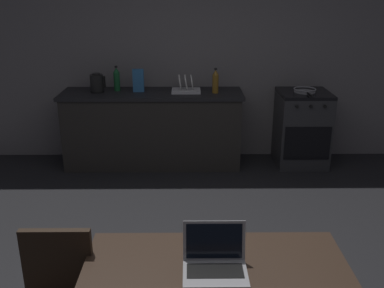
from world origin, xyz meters
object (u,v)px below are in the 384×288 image
at_px(stove_oven, 302,128).
at_px(electric_kettle, 97,83).
at_px(dish_rack, 186,88).
at_px(bottle, 215,81).
at_px(cereal_box, 138,80).
at_px(laptop, 215,263).
at_px(frying_pan, 305,90).
at_px(bottle_b, 117,79).

xyz_separation_m(stove_oven, electric_kettle, (-2.48, 0.00, 0.56)).
bearing_deg(stove_oven, dish_rack, 179.90).
height_order(bottle, cereal_box, bottle).
bearing_deg(dish_rack, bottle, -8.24).
bearing_deg(bottle, cereal_box, 175.61).
height_order(laptop, electric_kettle, electric_kettle).
xyz_separation_m(laptop, frying_pan, (1.26, 3.23, 0.15)).
relative_size(electric_kettle, bottle_b, 0.76).
bearing_deg(cereal_box, frying_pan, -1.38).
relative_size(electric_kettle, cereal_box, 0.84).
bearing_deg(laptop, frying_pan, 80.07).
distance_m(stove_oven, dish_rack, 1.51).
relative_size(laptop, bottle_b, 1.07).
height_order(bottle, dish_rack, bottle).
relative_size(laptop, cereal_box, 1.18).
height_order(electric_kettle, frying_pan, electric_kettle).
distance_m(laptop, bottle, 3.22).
relative_size(frying_pan, dish_rack, 1.30).
relative_size(bottle, frying_pan, 0.66).
xyz_separation_m(frying_pan, dish_rack, (-1.41, 0.03, 0.02)).
xyz_separation_m(electric_kettle, bottle, (1.40, -0.05, 0.03)).
height_order(electric_kettle, bottle, bottle).
distance_m(dish_rack, bottle_b, 0.84).
bearing_deg(bottle_b, laptop, -73.52).
relative_size(laptop, electric_kettle, 1.41).
xyz_separation_m(laptop, electric_kettle, (-1.21, 3.25, 0.24)).
distance_m(cereal_box, bottle_b, 0.27).
xyz_separation_m(frying_pan, cereal_box, (-1.98, 0.05, 0.11)).
distance_m(laptop, electric_kettle, 3.48).
distance_m(electric_kettle, cereal_box, 0.49).
relative_size(stove_oven, cereal_box, 3.37).
relative_size(dish_rack, bottle_b, 1.14).
relative_size(laptop, bottle, 1.09).
distance_m(frying_pan, bottle_b, 2.25).
bearing_deg(bottle, electric_kettle, 177.96).
height_order(stove_oven, bottle_b, bottle_b).
relative_size(laptop, dish_rack, 0.94).
bearing_deg(dish_rack, stove_oven, -0.10).
bearing_deg(dish_rack, electric_kettle, -180.00).
xyz_separation_m(stove_oven, bottle, (-1.08, -0.05, 0.60)).
distance_m(laptop, frying_pan, 3.47).
relative_size(bottle, dish_rack, 0.86).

